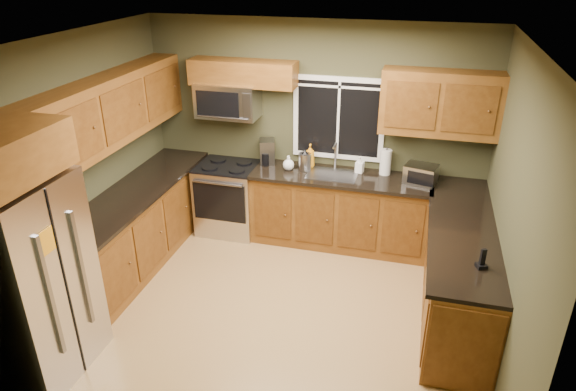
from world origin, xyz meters
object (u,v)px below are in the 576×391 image
at_px(paper_towel_roll, 386,162).
at_px(soap_bottle_a, 310,156).
at_px(soap_bottle_c, 289,163).
at_px(microwave, 228,100).
at_px(kettle, 305,161).
at_px(soap_bottle_b, 360,165).
at_px(range, 229,198).
at_px(toaster_oven, 421,174).
at_px(coffee_maker, 267,152).
at_px(refrigerator, 30,281).
at_px(cordless_phone, 482,262).

bearing_deg(paper_towel_roll, soap_bottle_a, -178.87).
distance_m(paper_towel_roll, soap_bottle_c, 1.18).
distance_m(microwave, soap_bottle_c, 1.07).
xyz_separation_m(kettle, soap_bottle_b, (0.66, 0.12, -0.02)).
bearing_deg(microwave, range, -89.98).
height_order(toaster_oven, soap_bottle_a, soap_bottle_a).
distance_m(paper_towel_roll, soap_bottle_b, 0.31).
bearing_deg(toaster_oven, coffee_maker, 175.76).
bearing_deg(soap_bottle_b, coffee_maker, 179.87).
distance_m(range, soap_bottle_a, 1.22).
xyz_separation_m(paper_towel_roll, soap_bottle_c, (-1.16, -0.17, -0.07)).
height_order(refrigerator, paper_towel_roll, refrigerator).
bearing_deg(microwave, cordless_phone, -31.27).
height_order(coffee_maker, soap_bottle_a, coffee_maker).
relative_size(range, kettle, 3.42).
height_order(soap_bottle_b, soap_bottle_c, soap_bottle_b).
bearing_deg(toaster_oven, refrigerator, -137.69).
xyz_separation_m(microwave, kettle, (1.00, -0.09, -0.66)).
bearing_deg(refrigerator, coffee_maker, 68.31).
height_order(refrigerator, range, refrigerator).
bearing_deg(refrigerator, range, 76.03).
relative_size(microwave, soap_bottle_c, 4.21).
bearing_deg(toaster_oven, microwave, 177.40).
height_order(range, paper_towel_roll, paper_towel_roll).
xyz_separation_m(range, toaster_oven, (2.38, 0.03, 0.58)).
distance_m(microwave, soap_bottle_a, 1.22).
distance_m(range, paper_towel_roll, 2.07).
bearing_deg(coffee_maker, soap_bottle_a, 0.90).
bearing_deg(soap_bottle_c, kettle, 5.41).
xyz_separation_m(kettle, soap_bottle_c, (-0.20, -0.02, -0.04)).
height_order(paper_towel_roll, soap_bottle_c, paper_towel_roll).
bearing_deg(toaster_oven, soap_bottle_b, 169.19).
relative_size(refrigerator, soap_bottle_a, 6.01).
xyz_separation_m(range, coffee_maker, (0.48, 0.17, 0.61)).
height_order(coffee_maker, soap_bottle_b, coffee_maker).
xyz_separation_m(soap_bottle_c, cordless_phone, (2.15, -1.69, -0.03)).
height_order(refrigerator, soap_bottle_a, refrigerator).
distance_m(refrigerator, paper_towel_roll, 3.98).
height_order(coffee_maker, cordless_phone, coffee_maker).
height_order(microwave, soap_bottle_a, microwave).
relative_size(microwave, soap_bottle_a, 2.54).
relative_size(refrigerator, toaster_oven, 4.42).
bearing_deg(coffee_maker, kettle, -12.96).
xyz_separation_m(soap_bottle_b, soap_bottle_c, (-0.86, -0.14, -0.01)).
bearing_deg(kettle, cordless_phone, -41.17).
xyz_separation_m(coffee_maker, paper_towel_roll, (1.48, 0.03, 0.01)).
height_order(soap_bottle_c, cordless_phone, cordless_phone).
bearing_deg(cordless_phone, kettle, 138.83).
height_order(soap_bottle_a, soap_bottle_b, soap_bottle_a).
relative_size(coffee_maker, kettle, 1.12).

